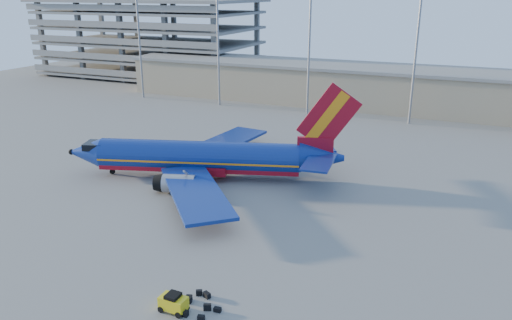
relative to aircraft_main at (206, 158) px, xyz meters
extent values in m
plane|color=slate|center=(5.76, -5.61, -2.78)|extent=(220.00, 220.00, 0.00)
cube|color=#9B8B6B|center=(15.76, 52.39, 1.22)|extent=(120.00, 15.00, 8.00)
cube|color=slate|center=(15.76, 52.39, 5.42)|extent=(122.00, 16.00, 0.60)
cube|color=slate|center=(-56.24, 68.39, -1.78)|extent=(60.00, 30.00, 0.70)
cube|color=slate|center=(-56.24, 68.39, 2.42)|extent=(60.00, 30.00, 0.70)
cube|color=slate|center=(-56.24, 68.39, 6.62)|extent=(60.00, 30.00, 0.70)
cube|color=slate|center=(-56.24, 68.39, 10.82)|extent=(60.00, 30.00, 0.70)
cube|color=slate|center=(-56.24, 68.39, 15.02)|extent=(60.00, 30.00, 0.70)
cube|color=slate|center=(-56.24, 68.39, 18.22)|extent=(62.00, 32.00, 0.80)
cube|color=slate|center=(-56.24, 81.39, 7.72)|extent=(1.20, 1.20, 21.00)
cylinder|color=gray|center=(-39.24, 40.39, 11.22)|extent=(0.44, 0.44, 28.00)
cylinder|color=gray|center=(-19.24, 40.39, 11.22)|extent=(0.44, 0.44, 28.00)
cylinder|color=gray|center=(0.76, 40.39, 11.22)|extent=(0.44, 0.44, 28.00)
cylinder|color=gray|center=(20.76, 40.39, 11.22)|extent=(0.44, 0.44, 28.00)
cylinder|color=navy|center=(-0.88, -0.28, 0.18)|extent=(26.28, 11.86, 4.05)
cube|color=maroon|center=(-0.88, -0.28, -0.86)|extent=(26.05, 11.13, 1.42)
cube|color=orange|center=(-0.88, -0.28, -0.10)|extent=(26.30, 11.91, 0.24)
cone|color=navy|center=(-15.60, -4.98, 0.18)|extent=(5.62, 5.26, 4.05)
cube|color=black|center=(-14.24, -4.55, 1.22)|extent=(3.37, 3.51, 0.88)
cone|color=navy|center=(14.36, 4.59, 0.56)|extent=(6.66, 5.60, 4.05)
cube|color=maroon|center=(13.53, 4.32, 2.04)|extent=(4.57, 1.97, 2.41)
cube|color=maroon|center=(14.99, 4.79, 5.87)|extent=(7.77, 2.78, 8.74)
cube|color=orange|center=(14.78, 4.72, 5.87)|extent=(5.24, 2.07, 6.86)
cube|color=navy|center=(12.81, 8.00, 1.16)|extent=(6.33, 7.72, 0.24)
cube|color=navy|center=(15.08, 0.90, 1.16)|extent=(3.97, 7.31, 0.24)
cube|color=navy|center=(-2.25, 9.40, -0.81)|extent=(7.30, 17.48, 0.38)
cube|color=navy|center=(3.62, -8.97, -0.81)|extent=(15.39, 16.32, 0.38)
cube|color=maroon|center=(-0.36, -0.11, -1.30)|extent=(7.56, 6.07, 1.10)
cylinder|color=gray|center=(-3.87, 4.75, -1.52)|extent=(4.46, 3.39, 2.30)
cylinder|color=gray|center=(-0.40, -6.11, -1.52)|extent=(4.46, 3.39, 2.30)
cylinder|color=gray|center=(-12.36, -3.95, -2.18)|extent=(0.33, 0.33, 1.21)
cylinder|color=black|center=(-12.36, -3.95, -2.43)|extent=(0.75, 0.47, 0.70)
cylinder|color=black|center=(-0.18, 2.93, -2.32)|extent=(1.06, 0.85, 0.92)
cylinder|color=black|center=(1.55, -2.49, -2.32)|extent=(1.06, 0.85, 0.92)
cube|color=yellow|center=(11.92, -26.69, -2.03)|extent=(2.15, 1.27, 1.01)
cube|color=black|center=(11.92, -26.69, -1.42)|extent=(1.04, 1.14, 0.35)
cylinder|color=black|center=(11.13, -26.11, -2.52)|extent=(0.53, 0.20, 0.52)
cylinder|color=black|center=(11.10, -27.22, -2.52)|extent=(0.53, 0.20, 0.52)
cylinder|color=black|center=(12.74, -26.16, -2.52)|extent=(0.53, 0.20, 0.52)
cylinder|color=black|center=(12.71, -27.27, -2.52)|extent=(0.53, 0.20, 0.52)
cube|color=black|center=(13.05, -26.87, -2.55)|extent=(0.49, 0.44, 0.46)
cube|color=black|center=(14.40, -26.80, -2.59)|extent=(0.59, 0.44, 0.39)
cube|color=black|center=(14.24, -25.53, -2.51)|extent=(0.66, 0.50, 0.54)
cube|color=black|center=(12.35, -25.29, -2.52)|extent=(0.57, 0.37, 0.52)
cube|color=black|center=(12.28, -24.98, -2.55)|extent=(0.56, 0.46, 0.47)
cube|color=black|center=(15.05, -25.38, -2.60)|extent=(0.61, 0.40, 0.36)
cube|color=black|center=(13.37, -24.05, -2.56)|extent=(0.73, 0.60, 0.45)
cube|color=black|center=(12.65, -24.02, -2.55)|extent=(0.60, 0.51, 0.47)
camera|label=1|loc=(30.95, -54.20, 20.80)|focal=35.00mm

